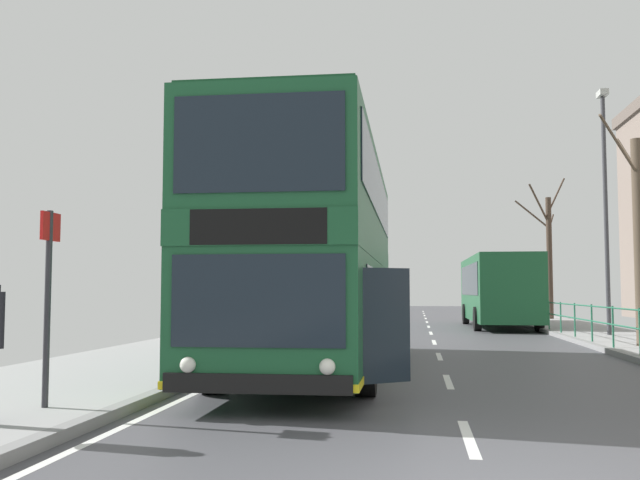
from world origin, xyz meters
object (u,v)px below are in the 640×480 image
Objects in this scene: background_bus_far_lane at (498,289)px; bare_tree_far_02 at (640,235)px; street_lamp_far_side at (605,193)px; bus_stop_sign_near at (48,284)px; double_decker_bus_main at (318,257)px; bare_tree_far_01 at (549,251)px.

bare_tree_far_02 is (2.35, -12.21, 1.41)m from background_bus_far_lane.
street_lamp_far_side reaches higher than bare_tree_far_02.
street_lamp_far_side is at bearing 55.99° from bus_stop_sign_near.
bare_tree_far_02 is at bearing 47.09° from bus_stop_sign_near.
double_decker_bus_main is 6.43m from bus_stop_sign_near.
bare_tree_far_02 is (-1.02, -18.71, -0.58)m from bare_tree_far_01.
bus_stop_sign_near is at bearing -124.01° from street_lamp_far_side.
bus_stop_sign_near is 15.51m from bare_tree_far_02.
bare_tree_far_02 is at bearing -79.08° from background_bus_far_lane.
street_lamp_far_side is at bearing -92.64° from bare_tree_far_01.
background_bus_far_lane is 7.59m from bare_tree_far_01.
double_decker_bus_main is at bearing -110.25° from bare_tree_far_01.
bare_tree_far_01 reaches higher than bare_tree_far_02.
bare_tree_far_01 is 18.74m from bare_tree_far_02.
bare_tree_far_02 is at bearing 34.71° from double_decker_bus_main.
bare_tree_far_01 is 1.27× the size of bare_tree_far_02.
bare_tree_far_02 reaches higher than bus_stop_sign_near.
bus_stop_sign_near is 0.42× the size of bare_tree_far_02.
street_lamp_far_side reaches higher than bare_tree_far_01.
background_bus_far_lane is 12.51m from bare_tree_far_02.
double_decker_bus_main is 1.40× the size of street_lamp_far_side.
double_decker_bus_main is 1.53× the size of bare_tree_far_01.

